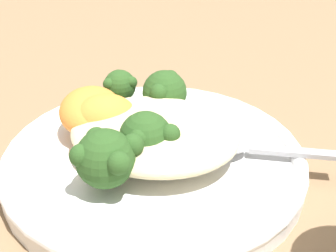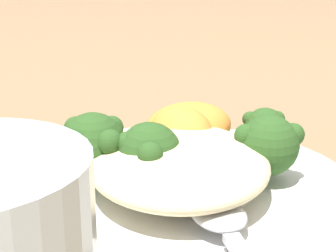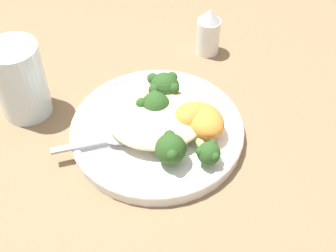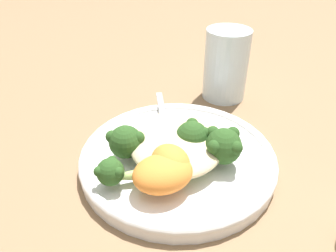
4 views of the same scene
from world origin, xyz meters
The scene contains 12 objects.
ground_plane centered at (0.00, 0.00, 0.00)m, with size 4.00×4.00×0.00m, color #846647.
plate centered at (0.00, -0.01, 0.01)m, with size 0.24×0.24×0.02m.
quinoa_mound centered at (0.00, -0.01, 0.04)m, with size 0.13×0.11×0.03m, color beige.
broccoli_stalk_0 centered at (0.02, 0.04, 0.04)m, with size 0.06×0.08×0.04m.
broccoli_stalk_1 centered at (0.00, 0.01, 0.04)m, with size 0.09×0.04×0.04m.
broccoli_stalk_2 centered at (0.00, -0.01, 0.03)m, with size 0.09×0.06×0.03m.
broccoli_stalk_3 centered at (0.01, -0.06, 0.04)m, with size 0.05×0.11×0.04m.
broccoli_stalk_4 centered at (0.06, -0.06, 0.03)m, with size 0.05×0.11×0.03m.
sweet_potato_chunk_0 centered at (0.05, -0.01, 0.04)m, with size 0.05×0.04×0.04m, color orange.
sweet_potato_chunk_1 centered at (0.06, -0.02, 0.04)m, with size 0.07×0.05×0.03m, color orange.
spoon centered at (-0.06, -0.03, 0.03)m, with size 0.12×0.04×0.01m.
water_glass centered at (-0.19, 0.06, 0.06)m, with size 0.07×0.07×0.11m, color silver.
Camera 4 is at (0.32, 0.00, 0.27)m, focal length 35.00 mm.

